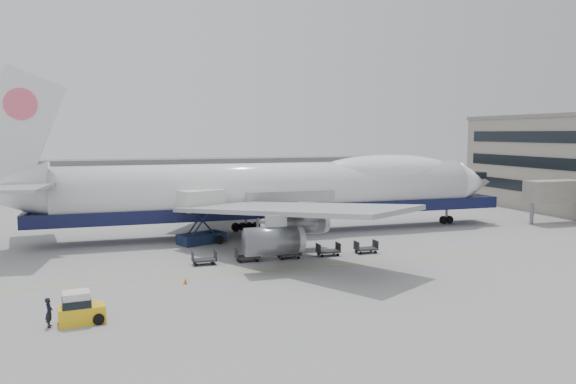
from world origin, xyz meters
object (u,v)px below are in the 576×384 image
object	(u,v)px
catering_truck	(201,213)
baggage_tug	(80,309)
airliner	(280,189)
ground_worker	(49,312)

from	to	relation	value
catering_truck	baggage_tug	world-z (taller)	catering_truck
airliner	ground_worker	xyz separation A→B (m)	(-24.38, -28.38, -4.65)
airliner	ground_worker	distance (m)	37.70
baggage_tug	ground_worker	bearing A→B (deg)	179.91
catering_truck	ground_worker	world-z (taller)	catering_truck
airliner	baggage_tug	distance (m)	36.38
baggage_tug	ground_worker	size ratio (longest dim) A/B	1.59
airliner	baggage_tug	bearing A→B (deg)	-128.59
airliner	catering_truck	size ratio (longest dim) A/B	10.87
baggage_tug	airliner	bearing A→B (deg)	45.61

